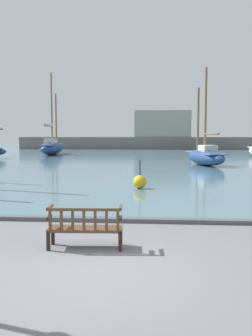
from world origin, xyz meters
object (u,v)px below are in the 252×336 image
(sailboat_outer_port, at_px, (205,155))
(channel_buoy, at_px, (140,182))
(sailboat_nearest_port, at_px, (52,147))
(park_bench, at_px, (85,227))

(sailboat_outer_port, xyz_separation_m, channel_buoy, (-4.68, -13.67, -0.47))
(sailboat_nearest_port, distance_m, channel_buoy, 30.74)
(sailboat_nearest_port, distance_m, sailboat_outer_port, 22.16)
(park_bench, height_order, sailboat_outer_port, sailboat_outer_port)
(park_bench, height_order, channel_buoy, channel_buoy)
(park_bench, height_order, sailboat_nearest_port, sailboat_nearest_port)
(park_bench, distance_m, channel_buoy, 8.76)
(sailboat_nearest_port, bearing_deg, park_bench, -73.26)
(sailboat_nearest_port, height_order, channel_buoy, sailboat_nearest_port)
(sailboat_outer_port, bearing_deg, channel_buoy, -108.88)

